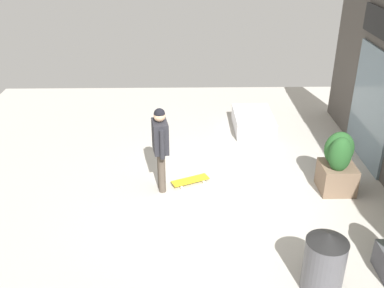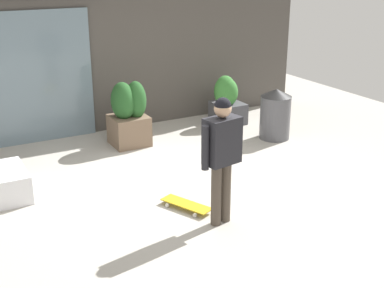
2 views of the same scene
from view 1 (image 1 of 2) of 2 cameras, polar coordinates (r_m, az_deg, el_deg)
The scene contains 6 objects.
ground_plane at distance 8.30m, azimuth 3.47°, elevation -6.77°, with size 12.00×12.00×0.00m, color #B2ADA3.
skateboarder at distance 8.04m, azimuth -4.04°, elevation 0.30°, with size 0.61×0.33×1.64m.
skateboard at distance 8.66m, azimuth -0.22°, elevation -4.63°, with size 0.50×0.76×0.08m.
planter_box_right at distance 8.63m, azimuth 18.10°, elevation -2.37°, with size 0.63×0.62×1.16m.
trash_bin at distance 6.44m, azimuth 16.50°, elevation -14.12°, with size 0.57×0.57×0.94m.
snow_ledge at distance 10.91m, azimuth 7.77°, elevation 2.83°, with size 1.38×0.90×0.40m, color white.
Camera 1 is at (6.90, -0.62, 4.57)m, focal length 41.91 mm.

